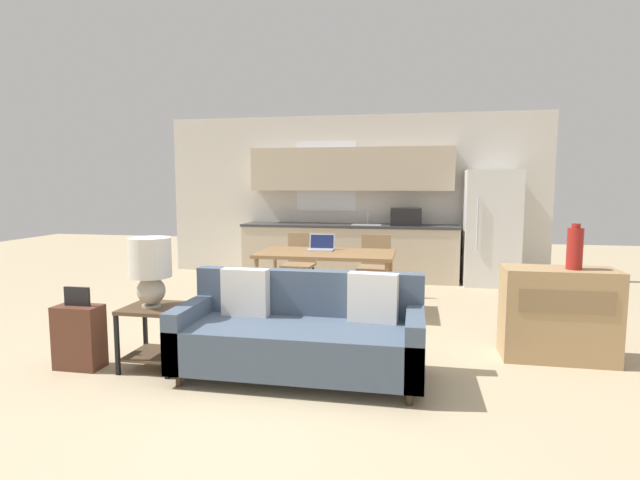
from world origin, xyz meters
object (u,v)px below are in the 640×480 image
at_px(couch, 301,334).
at_px(dining_chair_far_right, 375,263).
at_px(table_lamp, 150,266).
at_px(refrigerator, 491,228).
at_px(credenza, 558,314).
at_px(suitcase, 79,336).
at_px(side_table, 155,326).
at_px(laptop, 321,246).
at_px(dining_table, 326,257).
at_px(vase, 575,248).
at_px(dining_chair_far_left, 300,261).

bearing_deg(couch, dining_chair_far_right, 82.65).
bearing_deg(table_lamp, couch, 3.87).
xyz_separation_m(refrigerator, credenza, (0.11, -3.39, -0.47)).
bearing_deg(credenza, suitcase, -166.16).
distance_m(refrigerator, side_table, 5.40).
bearing_deg(credenza, couch, -159.82).
xyz_separation_m(laptop, suitcase, (-1.63, -2.42, -0.51)).
relative_size(dining_table, suitcase, 2.34).
relative_size(table_lamp, vase, 1.47).
relative_size(dining_chair_far_left, dining_chair_far_right, 1.00).
height_order(vase, dining_chair_far_left, vase).
distance_m(side_table, dining_chair_far_right, 3.32).
xyz_separation_m(couch, laptop, (-0.25, 2.21, 0.45)).
xyz_separation_m(table_lamp, dining_chair_far_left, (0.59, 2.92, -0.39)).
bearing_deg(credenza, dining_table, 151.57).
bearing_deg(dining_chair_far_right, laptop, -132.38).
xyz_separation_m(refrigerator, dining_chair_far_left, (-2.72, -1.34, -0.39)).
bearing_deg(vase, dining_chair_far_right, 132.48).
bearing_deg(credenza, refrigerator, 91.93).
relative_size(side_table, credenza, 0.56).
bearing_deg(dining_chair_far_left, couch, -73.81).
height_order(side_table, credenza, credenza).
relative_size(couch, side_table, 3.69).
bearing_deg(refrigerator, laptop, -139.36).
xyz_separation_m(side_table, dining_chair_far_left, (0.58, 2.91, 0.14)).
height_order(dining_table, dining_chair_far_right, dining_chair_far_right).
bearing_deg(side_table, credenza, 14.13).
height_order(couch, vase, vase).
bearing_deg(dining_table, vase, -27.96).
height_order(dining_table, table_lamp, table_lamp).
bearing_deg(credenza, vase, -15.89).
bearing_deg(suitcase, couch, 6.15).
bearing_deg(table_lamp, laptop, 66.23).
bearing_deg(dining_chair_far_left, credenza, -33.19).
distance_m(side_table, laptop, 2.53).
bearing_deg(vase, side_table, -166.69).
relative_size(side_table, dining_chair_far_left, 0.61).
bearing_deg(dining_chair_far_right, credenza, -45.54).
bearing_deg(table_lamp, refrigerator, 52.24).
relative_size(refrigerator, laptop, 5.43).
height_order(credenza, suitcase, credenza).
distance_m(table_lamp, dining_chair_far_right, 3.36).
relative_size(vase, dining_chair_far_right, 0.46).
bearing_deg(table_lamp, credenza, 14.37).
distance_m(side_table, table_lamp, 0.52).
distance_m(credenza, dining_chair_far_right, 2.71).
relative_size(dining_chair_far_right, suitcase, 1.25).
height_order(dining_chair_far_right, suitcase, dining_chair_far_right).
bearing_deg(couch, suitcase, -173.85).
relative_size(side_table, dining_chair_far_right, 0.61).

